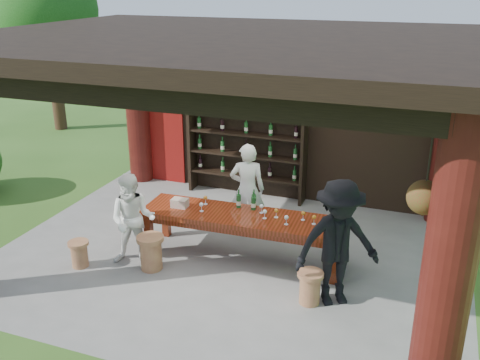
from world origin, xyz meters
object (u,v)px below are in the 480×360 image
(tasting_table, at_px, (243,222))
(stool_near_right, at_px, (310,287))
(host, at_px, (247,190))
(guest_man, at_px, (338,243))
(stool_near_left, at_px, (151,252))
(stool_far_left, at_px, (79,253))
(guest_woman, at_px, (133,220))
(napkin_basket, at_px, (180,203))
(wine_shelf, at_px, (246,145))

(tasting_table, height_order, stool_near_right, tasting_table)
(host, xyz_separation_m, guest_man, (1.86, -1.59, 0.08))
(stool_near_left, xyz_separation_m, stool_far_left, (-1.09, -0.32, -0.07))
(guest_woman, relative_size, napkin_basket, 5.69)
(stool_far_left, height_order, host, host)
(wine_shelf, distance_m, stool_far_left, 4.02)
(stool_near_right, bearing_deg, guest_woman, 176.96)
(stool_near_left, height_order, guest_woman, guest_woman)
(wine_shelf, height_order, stool_far_left, wine_shelf)
(tasting_table, relative_size, stool_near_right, 6.91)
(wine_shelf, xyz_separation_m, stool_near_left, (-0.36, -3.33, -0.79))
(stool_far_left, xyz_separation_m, guest_man, (3.92, 0.42, 0.68))
(guest_woman, bearing_deg, stool_far_left, -169.18)
(stool_far_left, relative_size, guest_man, 0.23)
(stool_near_left, height_order, stool_near_right, stool_near_left)
(stool_near_right, bearing_deg, guest_man, 25.62)
(tasting_table, height_order, stool_far_left, tasting_table)
(wine_shelf, bearing_deg, stool_near_right, -57.52)
(wine_shelf, height_order, guest_man, wine_shelf)
(wine_shelf, distance_m, stool_near_right, 4.10)
(stool_near_right, distance_m, host, 2.40)
(stool_near_left, xyz_separation_m, napkin_basket, (0.13, 0.77, 0.53))
(stool_near_right, xyz_separation_m, napkin_basket, (-2.38, 0.83, 0.57))
(host, bearing_deg, guest_woman, 32.68)
(stool_near_right, bearing_deg, stool_near_left, 178.67)
(stool_far_left, relative_size, host, 0.26)
(wine_shelf, distance_m, guest_man, 4.08)
(stool_near_left, distance_m, napkin_basket, 0.94)
(wine_shelf, relative_size, guest_man, 1.35)
(host, height_order, guest_man, guest_man)
(guest_woman, distance_m, napkin_basket, 0.83)
(guest_woman, height_order, napkin_basket, guest_woman)
(stool_far_left, bearing_deg, wine_shelf, 68.42)
(wine_shelf, bearing_deg, stool_far_left, -111.58)
(host, bearing_deg, stool_near_left, 42.13)
(stool_near_right, bearing_deg, wine_shelf, 122.48)
(stool_near_right, distance_m, guest_woman, 2.90)
(tasting_table, xyz_separation_m, stool_near_right, (1.31, -0.90, -0.38))
(tasting_table, bearing_deg, stool_near_right, -34.53)
(stool_near_left, bearing_deg, napkin_basket, 80.21)
(stool_near_left, xyz_separation_m, host, (0.97, 1.69, 0.53))
(stool_far_left, bearing_deg, stool_near_left, 16.62)
(guest_woman, bearing_deg, stool_near_right, -21.31)
(stool_far_left, bearing_deg, stool_near_right, 4.22)
(napkin_basket, bearing_deg, guest_woman, -124.68)
(stool_near_left, height_order, host, host)
(tasting_table, bearing_deg, guest_man, -24.73)
(stool_near_right, height_order, napkin_basket, napkin_basket)
(stool_near_right, relative_size, napkin_basket, 1.84)
(stool_far_left, bearing_deg, napkin_basket, 41.97)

